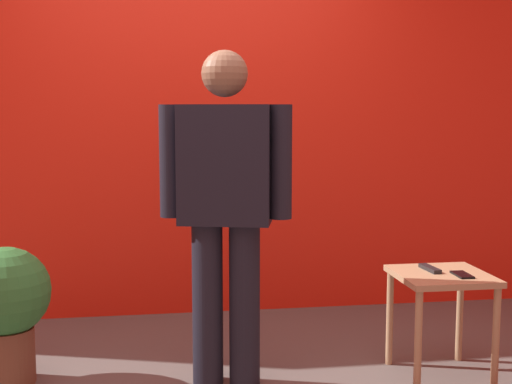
{
  "coord_description": "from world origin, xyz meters",
  "views": [
    {
      "loc": [
        -0.25,
        -2.96,
        1.35
      ],
      "look_at": [
        0.28,
        0.55,
        0.92
      ],
      "focal_mm": 47.79,
      "sensor_mm": 36.0,
      "label": 1
    }
  ],
  "objects": [
    {
      "name": "side_table",
      "position": [
        1.17,
        0.21,
        0.44
      ],
      "size": [
        0.45,
        0.45,
        0.54
      ],
      "color": "tan",
      "rests_on": "ground_plane"
    },
    {
      "name": "cell_phone",
      "position": [
        1.25,
        0.14,
        0.54
      ],
      "size": [
        0.07,
        0.15,
        0.01
      ],
      "primitive_type": "cube",
      "rotation": [
        0.0,
        0.0,
        -0.03
      ],
      "color": "black",
      "rests_on": "side_table"
    },
    {
      "name": "back_wall_red",
      "position": [
        0.0,
        1.57,
        1.45
      ],
      "size": [
        6.19,
        0.12,
        2.89
      ],
      "primitive_type": "cube",
      "color": "red",
      "rests_on": "ground_plane"
    },
    {
      "name": "tv_remote",
      "position": [
        1.14,
        0.27,
        0.55
      ],
      "size": [
        0.06,
        0.17,
        0.02
      ],
      "primitive_type": "cube",
      "rotation": [
        0.0,
        0.0,
        0.08
      ],
      "color": "black",
      "rests_on": "side_table"
    },
    {
      "name": "potted_plant",
      "position": [
        -0.98,
        0.44,
        0.41
      ],
      "size": [
        0.44,
        0.44,
        0.69
      ],
      "color": "brown",
      "rests_on": "ground_plane"
    },
    {
      "name": "standing_person",
      "position": [
        0.09,
        0.28,
        0.92
      ],
      "size": [
        0.65,
        0.32,
        1.63
      ],
      "color": "black",
      "rests_on": "ground_plane"
    }
  ]
}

